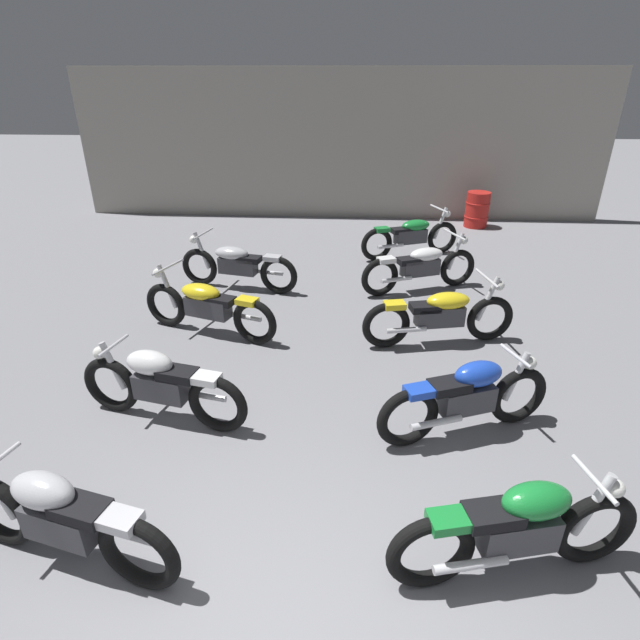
{
  "coord_description": "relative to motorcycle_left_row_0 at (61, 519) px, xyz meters",
  "views": [
    {
      "loc": [
        0.38,
        -1.69,
        3.43
      ],
      "look_at": [
        0.0,
        4.14,
        0.55
      ],
      "focal_mm": 28.13,
      "sensor_mm": 36.0,
      "label": 1
    }
  ],
  "objects": [
    {
      "name": "motorcycle_left_row_0",
      "position": [
        0.0,
        0.0,
        0.0
      ],
      "size": [
        1.94,
        0.65,
        0.88
      ],
      "color": "black",
      "rests_on": "ground"
    },
    {
      "name": "motorcycle_right_row_3",
      "position": [
        3.31,
        5.68,
        -0.01
      ],
      "size": [
        2.06,
        1.0,
        0.97
      ],
      "color": "black",
      "rests_on": "ground"
    },
    {
      "name": "motorcycle_right_row_0",
      "position": [
        3.38,
        0.13,
        0.0
      ],
      "size": [
        1.94,
        0.67,
        0.88
      ],
      "color": "black",
      "rests_on": "ground"
    },
    {
      "name": "motorcycle_left_row_2",
      "position": [
        0.07,
        3.83,
        -0.01
      ],
      "size": [
        2.09,
        0.92,
        0.97
      ],
      "color": "black",
      "rests_on": "ground"
    },
    {
      "name": "motorcycle_left_row_3",
      "position": [
        0.13,
        5.55,
        -0.01
      ],
      "size": [
        2.14,
        0.75,
        0.97
      ],
      "color": "black",
      "rests_on": "ground"
    },
    {
      "name": "motorcycle_right_row_1",
      "position": [
        3.33,
        1.79,
        0.0
      ],
      "size": [
        1.88,
        0.81,
        0.88
      ],
      "color": "black",
      "rests_on": "ground"
    },
    {
      "name": "back_wall",
      "position": [
        1.72,
        10.71,
        1.34
      ],
      "size": [
        13.27,
        0.24,
        3.6
      ],
      "primitive_type": "cube",
      "color": "#9E998E",
      "rests_on": "ground"
    },
    {
      "name": "motorcycle_right_row_4",
      "position": [
        3.32,
        7.5,
        -0.01
      ],
      "size": [
        2.05,
        1.01,
        0.97
      ],
      "color": "black",
      "rests_on": "ground"
    },
    {
      "name": "motorcycle_right_row_2",
      "position": [
        3.35,
        3.76,
        -0.01
      ],
      "size": [
        2.15,
        0.78,
        0.97
      ],
      "color": "black",
      "rests_on": "ground"
    },
    {
      "name": "oil_drum",
      "position": [
        5.16,
        9.9,
        -0.03
      ],
      "size": [
        0.59,
        0.59,
        0.85
      ],
      "color": "red",
      "rests_on": "ground"
    },
    {
      "name": "motorcycle_left_row_1",
      "position": [
        0.11,
        1.8,
        0.0
      ],
      "size": [
        1.95,
        0.62,
        0.88
      ],
      "color": "black",
      "rests_on": "ground"
    }
  ]
}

